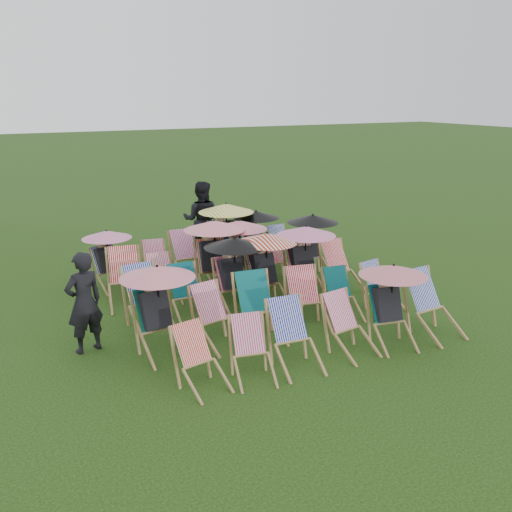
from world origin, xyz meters
name	(u,v)px	position (x,y,z in m)	size (l,w,h in m)	color
ground	(254,309)	(0.00, 0.00, 0.00)	(100.00, 100.00, 0.00)	black
deckchair_0	(201,359)	(-1.89, -2.24, 0.41)	(0.69, 0.85, 0.83)	#9E7849
deckchair_1	(252,351)	(-1.18, -2.31, 0.41)	(0.68, 0.85, 0.82)	#9E7849
deckchair_2	(295,337)	(-0.49, -2.29, 0.47)	(0.68, 0.90, 0.94)	#9E7849
deckchair_3	(351,326)	(0.48, -2.26, 0.44)	(0.70, 0.89, 0.88)	#9E7849
deckchair_4	(392,304)	(1.23, -2.27, 0.66)	(1.05, 1.12, 1.25)	#9E7849
deckchair_5	(434,305)	(2.07, -2.31, 0.51)	(0.75, 0.99, 1.01)	#9E7849
deckchair_6	(159,309)	(-2.06, -0.98, 0.70)	(1.12, 1.19, 1.33)	#9E7849
deckchair_7	(218,317)	(-1.17, -1.10, 0.46)	(0.77, 0.95, 0.92)	#9E7849
deckchair_8	(260,309)	(-0.49, -1.18, 0.50)	(0.75, 0.99, 1.01)	#9E7849
deckchair_9	(308,300)	(0.44, -1.12, 0.48)	(0.78, 0.97, 0.95)	#9E7849
deckchair_10	(343,295)	(1.21, -1.04, 0.41)	(0.62, 0.81, 0.82)	#9E7849
deckchair_11	(383,287)	(2.06, -1.06, 0.42)	(0.68, 0.85, 0.83)	#9E7849
deckchair_12	(148,298)	(-1.92, 0.09, 0.50)	(0.74, 0.97, 0.99)	#9E7849
deckchair_13	(189,294)	(-1.19, 0.11, 0.45)	(0.60, 0.84, 0.90)	#9E7849
deckchair_14	(235,273)	(-0.30, 0.14, 0.69)	(1.10, 1.14, 1.30)	#9E7849
deckchair_15	(267,268)	(0.33, 0.09, 0.70)	(1.12, 1.18, 1.33)	#9E7849
deckchair_16	(306,261)	(1.19, 0.17, 0.71)	(1.14, 1.19, 1.35)	#9E7849
deckchair_17	(343,268)	(1.99, 0.07, 0.48)	(0.72, 0.94, 0.96)	#9E7849
deckchair_18	(126,279)	(-1.98, 1.25, 0.51)	(0.82, 1.03, 1.01)	#9E7849
deckchair_19	(163,279)	(-1.30, 1.16, 0.42)	(0.60, 0.81, 0.84)	#9E7849
deckchair_20	(214,255)	(-0.26, 1.20, 0.74)	(1.18, 1.26, 1.40)	#9E7849
deckchair_21	(241,252)	(0.38, 1.34, 0.69)	(1.10, 1.18, 1.31)	#9E7849
deckchair_22	(277,260)	(1.16, 1.23, 0.44)	(0.59, 0.82, 0.89)	#9E7849
deckchair_23	(313,244)	(2.03, 1.24, 0.68)	(1.09, 1.14, 1.29)	#9E7849
deckchair_24	(108,259)	(-2.04, 2.33, 0.61)	(0.97, 1.06, 1.16)	#9E7849
deckchair_25	(156,262)	(-1.09, 2.32, 0.41)	(0.66, 0.83, 0.82)	#9E7849
deckchair_26	(189,255)	(-0.38, 2.29, 0.48)	(0.68, 0.92, 0.96)	#9E7849
deckchair_27	(225,235)	(0.56, 2.49, 0.76)	(1.21, 1.29, 1.44)	#9E7849
deckchair_28	(256,237)	(1.28, 2.41, 0.65)	(1.03, 1.08, 1.23)	#9E7849
deckchair_29	(283,245)	(1.93, 2.33, 0.41)	(0.58, 0.78, 0.82)	#9E7849
person_left	(84,303)	(-3.02, -0.40, 0.78)	(0.57, 0.37, 1.56)	black
person_rear	(201,220)	(0.44, 3.58, 0.90)	(0.88, 0.68, 1.81)	black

